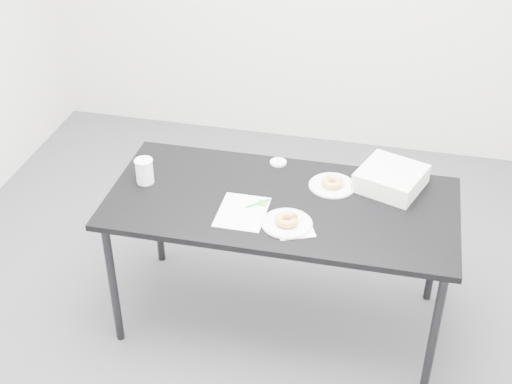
% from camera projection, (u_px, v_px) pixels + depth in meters
% --- Properties ---
extents(floor, '(4.00, 4.00, 0.00)m').
position_uv_depth(floor, '(250.00, 310.00, 3.99)').
color(floor, '#4E4E53').
rests_on(floor, ground).
extents(table, '(1.73, 0.82, 0.79)m').
position_uv_depth(table, '(281.00, 210.00, 3.54)').
color(table, black).
rests_on(table, floor).
extents(scorecard, '(0.23, 0.29, 0.00)m').
position_uv_depth(scorecard, '(242.00, 212.00, 3.43)').
color(scorecard, white).
rests_on(scorecard, table).
extents(logo_patch, '(0.05, 0.05, 0.00)m').
position_uv_depth(logo_patch, '(262.00, 203.00, 3.48)').
color(logo_patch, green).
rests_on(logo_patch, scorecard).
extents(pen, '(0.10, 0.10, 0.01)m').
position_uv_depth(pen, '(258.00, 203.00, 3.48)').
color(pen, '#0E9A4D').
rests_on(pen, scorecard).
extents(napkin, '(0.22, 0.22, 0.00)m').
position_uv_depth(napkin, '(294.00, 228.00, 3.32)').
color(napkin, white).
rests_on(napkin, table).
extents(plate_near, '(0.24, 0.24, 0.01)m').
position_uv_depth(plate_near, '(287.00, 223.00, 3.34)').
color(plate_near, white).
rests_on(plate_near, napkin).
extents(donut_near, '(0.14, 0.14, 0.04)m').
position_uv_depth(donut_near, '(287.00, 220.00, 3.33)').
color(donut_near, '#D99144').
rests_on(donut_near, plate_near).
extents(plate_far, '(0.24, 0.24, 0.01)m').
position_uv_depth(plate_far, '(332.00, 186.00, 3.61)').
color(plate_far, white).
rests_on(plate_far, table).
extents(donut_far, '(0.13, 0.13, 0.04)m').
position_uv_depth(donut_far, '(332.00, 182.00, 3.60)').
color(donut_far, '#D99144').
rests_on(donut_far, plate_far).
extents(coffee_cup, '(0.09, 0.09, 0.13)m').
position_uv_depth(coffee_cup, '(144.00, 171.00, 3.61)').
color(coffee_cup, white).
rests_on(coffee_cup, table).
extents(cup_lid, '(0.09, 0.09, 0.01)m').
position_uv_depth(cup_lid, '(278.00, 162.00, 3.79)').
color(cup_lid, white).
rests_on(cup_lid, table).
extents(bakery_box, '(0.38, 0.38, 0.10)m').
position_uv_depth(bakery_box, '(391.00, 178.00, 3.58)').
color(bakery_box, white).
rests_on(bakery_box, table).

